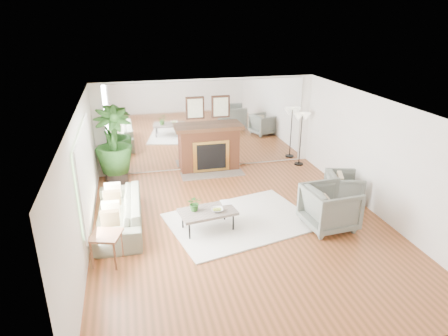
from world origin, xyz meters
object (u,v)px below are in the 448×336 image
object	(u,v)px
coffee_table	(208,212)
armchair_back	(344,188)
fireplace	(210,148)
armchair_front	(330,207)
side_table	(106,239)
sofa	(119,213)
potted_ficus	(114,144)
floor_lamp	(302,121)

from	to	relation	value
coffee_table	armchair_back	size ratio (longest dim) A/B	1.50
fireplace	coffee_table	xyz separation A→B (m)	(-0.72, -3.19, -0.25)
armchair_front	side_table	distance (m)	4.37
sofa	fireplace	bearing A→B (deg)	138.74
armchair_front	sofa	bearing A→B (deg)	72.17
potted_ficus	floor_lamp	distance (m)	5.12
sofa	side_table	size ratio (longest dim) A/B	3.56
fireplace	side_table	bearing A→B (deg)	-124.30
coffee_table	potted_ficus	distance (m)	3.54
side_table	floor_lamp	world-z (taller)	floor_lamp
potted_ficus	armchair_back	bearing A→B (deg)	-25.67
armchair_front	floor_lamp	size ratio (longest dim) A/B	0.65
potted_ficus	floor_lamp	size ratio (longest dim) A/B	1.28
sofa	side_table	world-z (taller)	sofa
floor_lamp	armchair_back	bearing A→B (deg)	-90.03
armchair_back	side_table	distance (m)	5.39
sofa	potted_ficus	world-z (taller)	potted_ficus
side_table	floor_lamp	distance (m)	6.49
fireplace	sofa	bearing A→B (deg)	-132.80
fireplace	armchair_back	xyz separation A→B (m)	(2.60, -2.67, -0.30)
sofa	armchair_back	size ratio (longest dim) A/B	2.83
fireplace	armchair_back	world-z (taller)	fireplace
fireplace	armchair_back	distance (m)	3.74
coffee_table	armchair_back	xyz separation A→B (m)	(3.32, 0.53, -0.04)
sofa	armchair_front	size ratio (longest dim) A/B	2.28
sofa	armchair_back	world-z (taller)	armchair_back
potted_ficus	floor_lamp	world-z (taller)	potted_ficus
fireplace	armchair_front	world-z (taller)	fireplace
floor_lamp	fireplace	bearing A→B (deg)	176.50
coffee_table	sofa	bearing A→B (deg)	162.46
fireplace	potted_ficus	world-z (taller)	fireplace
sofa	potted_ficus	distance (m)	2.54
sofa	armchair_front	xyz separation A→B (m)	(4.17, -1.01, 0.12)
coffee_table	floor_lamp	size ratio (longest dim) A/B	0.78
coffee_table	side_table	bearing A→B (deg)	-160.34
sofa	floor_lamp	world-z (taller)	floor_lamp
armchair_front	potted_ficus	distance (m)	5.49
sofa	floor_lamp	bearing A→B (deg)	117.75
coffee_table	side_table	distance (m)	2.06
armchair_back	fireplace	bearing A→B (deg)	61.69
side_table	potted_ficus	distance (m)	3.72
sofa	floor_lamp	distance (m)	5.71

